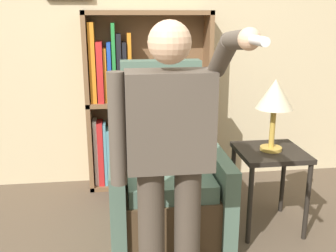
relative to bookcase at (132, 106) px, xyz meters
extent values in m
cube|color=beige|center=(0.11, 0.16, 0.61)|extent=(8.00, 0.06, 2.80)
cube|color=brown|center=(-0.40, -0.02, 0.04)|extent=(0.04, 0.28, 1.65)
cube|color=brown|center=(0.71, -0.02, 0.04)|extent=(0.04, 0.28, 1.65)
cube|color=brown|center=(0.15, 0.12, 0.04)|extent=(1.15, 0.01, 1.65)
cube|color=brown|center=(0.15, -0.02, -0.77)|extent=(1.15, 0.28, 0.04)
cube|color=brown|center=(0.15, -0.02, 0.04)|extent=(1.15, 0.28, 0.04)
cube|color=brown|center=(0.15, -0.02, 0.84)|extent=(1.15, 0.28, 0.04)
cube|color=white|center=(-0.36, -0.02, -0.43)|extent=(0.03, 0.18, 0.63)
cube|color=red|center=(-0.31, -0.02, -0.44)|extent=(0.05, 0.21, 0.61)
cube|color=#5B99A8|center=(-0.27, -0.02, -0.45)|extent=(0.03, 0.21, 0.60)
cube|color=#5B99A8|center=(-0.23, -0.02, -0.48)|extent=(0.05, 0.23, 0.54)
cube|color=#9E7A47|center=(-0.17, -0.02, -0.39)|extent=(0.04, 0.16, 0.71)
cube|color=red|center=(-0.12, -0.02, -0.40)|extent=(0.05, 0.17, 0.70)
cube|color=white|center=(-0.07, -0.02, -0.43)|extent=(0.04, 0.20, 0.62)
cube|color=#1E47B2|center=(-0.03, -0.02, -0.39)|extent=(0.04, 0.19, 0.71)
cube|color=orange|center=(-0.34, -0.02, 0.41)|extent=(0.05, 0.21, 0.71)
cube|color=red|center=(-0.28, -0.02, 0.33)|extent=(0.05, 0.23, 0.54)
cube|color=orange|center=(-0.24, -0.02, 0.30)|extent=(0.03, 0.18, 0.48)
cube|color=#1E47B2|center=(-0.20, -0.02, 0.32)|extent=(0.03, 0.20, 0.53)
cube|color=#238438|center=(-0.16, -0.02, 0.41)|extent=(0.03, 0.20, 0.70)
cube|color=black|center=(-0.11, -0.02, 0.36)|extent=(0.04, 0.20, 0.61)
cube|color=black|center=(-0.06, -0.02, 0.32)|extent=(0.04, 0.20, 0.53)
cube|color=orange|center=(-0.02, -0.02, 0.36)|extent=(0.03, 0.17, 0.61)
cube|color=#4C3823|center=(0.21, -0.93, -0.57)|extent=(0.63, 0.87, 0.42)
cube|color=#4C6656|center=(0.21, -0.97, -0.30)|extent=(0.59, 0.75, 0.12)
cube|color=#4C6656|center=(0.21, -0.54, -0.05)|extent=(0.63, 0.16, 1.06)
cube|color=#4C6656|center=(-0.16, -0.93, -0.46)|extent=(0.10, 0.95, 0.66)
cube|color=#4C6656|center=(0.57, -0.93, -0.46)|extent=(0.10, 0.95, 0.66)
cylinder|color=#473D33|center=(0.03, -1.63, -0.38)|extent=(0.15, 0.15, 0.82)
cylinder|color=#473D33|center=(0.24, -1.63, -0.38)|extent=(0.15, 0.15, 0.82)
cube|color=#51473D|center=(0.13, -1.63, 0.29)|extent=(0.46, 0.24, 0.52)
sphere|color=#DBAD89|center=(0.13, -1.63, 0.69)|extent=(0.22, 0.22, 0.22)
cylinder|color=#51473D|center=(-0.14, -1.63, 0.25)|extent=(0.09, 0.09, 0.60)
cylinder|color=#51473D|center=(0.38, -1.75, 0.63)|extent=(0.09, 0.28, 0.23)
cylinder|color=#51473D|center=(0.38, -1.99, 0.73)|extent=(0.08, 0.27, 0.10)
sphere|color=#DBAD89|center=(0.38, -2.12, 0.74)|extent=(0.09, 0.09, 0.09)
cylinder|color=white|center=(0.38, -2.22, 0.74)|extent=(0.04, 0.15, 0.04)
cube|color=black|center=(0.99, -0.94, -0.17)|extent=(0.49, 0.49, 0.04)
cylinder|color=black|center=(0.78, -1.16, -0.49)|extent=(0.04, 0.04, 0.60)
cylinder|color=black|center=(1.21, -1.16, -0.49)|extent=(0.04, 0.04, 0.60)
cylinder|color=black|center=(0.78, -0.73, -0.49)|extent=(0.04, 0.04, 0.60)
cylinder|color=black|center=(1.21, -0.73, -0.49)|extent=(0.04, 0.04, 0.60)
cylinder|color=gold|center=(0.99, -0.94, -0.14)|extent=(0.16, 0.16, 0.02)
cylinder|color=gold|center=(0.99, -0.94, 0.02)|extent=(0.04, 0.04, 0.29)
cone|color=beige|center=(0.99, -0.94, 0.28)|extent=(0.27, 0.27, 0.22)
camera|label=1|loc=(-0.13, -3.60, 0.83)|focal=42.00mm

